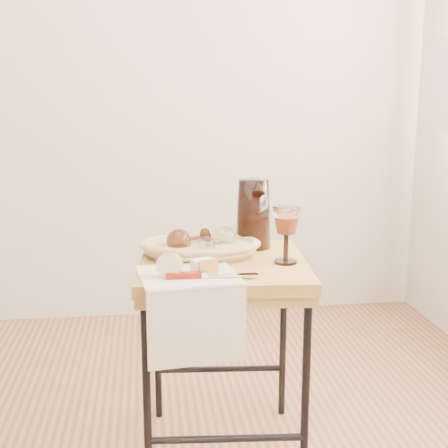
{
  "coord_description": "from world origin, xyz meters",
  "views": [
    {
      "loc": [
        0.34,
        -1.3,
        1.15
      ],
      "look_at": [
        0.57,
        0.46,
        0.77
      ],
      "focal_mm": 47.87,
      "sensor_mm": 36.0,
      "label": 1
    }
  ],
  "objects": [
    {
      "name": "goblet_lying_b",
      "position": [
        0.56,
        0.52,
        0.7
      ],
      "size": [
        0.14,
        0.15,
        0.08
      ],
      "primitive_type": null,
      "rotation": [
        0.0,
        0.0,
        0.93
      ],
      "color": "white",
      "rests_on": "bread_basket"
    },
    {
      "name": "apple_wedge",
      "position": [
        0.49,
        0.33,
        0.68
      ],
      "size": [
        0.07,
        0.05,
        0.04
      ],
      "primitive_type": "cube",
      "rotation": [
        0.0,
        0.0,
        0.41
      ],
      "color": "#F6EBC3",
      "rests_on": "tea_towel"
    },
    {
      "name": "apple_half",
      "position": [
        0.4,
        0.31,
        0.69
      ],
      "size": [
        0.08,
        0.05,
        0.07
      ],
      "primitive_type": "ellipsoid",
      "rotation": [
        0.0,
        0.0,
        -0.21
      ],
      "color": "#BC3426",
      "rests_on": "tea_towel"
    },
    {
      "name": "side_table",
      "position": [
        0.57,
        0.48,
        0.33
      ],
      "size": [
        0.56,
        0.56,
        0.65
      ],
      "primitive_type": null,
      "rotation": [
        0.0,
        0.0,
        -0.09
      ],
      "color": "brown",
      "rests_on": "floor"
    },
    {
      "name": "wall_back",
      "position": [
        0.0,
        1.8,
        1.35
      ],
      "size": [
        3.6,
        0.0,
        2.7
      ],
      "primitive_type": "cube",
      "color": "beige",
      "rests_on": "ground"
    },
    {
      "name": "wine_goblet",
      "position": [
        0.76,
        0.42,
        0.74
      ],
      "size": [
        0.11,
        0.11,
        0.18
      ],
      "primitive_type": null,
      "rotation": [
        0.0,
        0.0,
        -0.39
      ],
      "color": "white",
      "rests_on": "side_table"
    },
    {
      "name": "table_knife",
      "position": [
        0.5,
        0.28,
        0.67
      ],
      "size": [
        0.25,
        0.04,
        0.02
      ],
      "primitive_type": null,
      "rotation": [
        0.0,
        0.0,
        -0.04
      ],
      "color": "silver",
      "rests_on": "tea_towel"
    },
    {
      "name": "bread_basket",
      "position": [
        0.51,
        0.54,
        0.68
      ],
      "size": [
        0.36,
        0.26,
        0.05
      ],
      "primitive_type": null,
      "rotation": [
        0.0,
        0.0,
        -0.08
      ],
      "color": "#9F8850",
      "rests_on": "side_table"
    },
    {
      "name": "tea_towel",
      "position": [
        0.45,
        0.33,
        0.66
      ],
      "size": [
        0.3,
        0.27,
        0.01
      ],
      "primitive_type": "cube",
      "rotation": [
        0.0,
        0.0,
        0.12
      ],
      "color": "#F8DFC4",
      "rests_on": "side_table"
    },
    {
      "name": "goblet_lying_a",
      "position": [
        0.48,
        0.56,
        0.7
      ],
      "size": [
        0.15,
        0.13,
        0.08
      ],
      "primitive_type": null,
      "rotation": [
        0.0,
        0.0,
        3.69
      ],
      "color": "#4E2C1C",
      "rests_on": "bread_basket"
    },
    {
      "name": "pitcher",
      "position": [
        0.69,
        0.63,
        0.77
      ],
      "size": [
        0.19,
        0.26,
        0.27
      ],
      "primitive_type": null,
      "rotation": [
        0.0,
        0.0,
        -0.12
      ],
      "color": "black",
      "rests_on": "side_table"
    }
  ]
}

